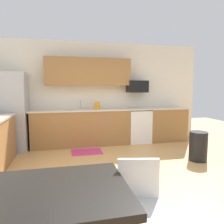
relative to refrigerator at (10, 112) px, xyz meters
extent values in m
plane|color=tan|center=(2.18, -2.22, -0.92)|extent=(12.00, 12.00, 0.00)
cube|color=silver|center=(2.18, 0.43, 0.43)|extent=(5.80, 0.10, 2.70)
cube|color=olive|center=(1.67, 0.08, -0.47)|extent=(2.49, 0.60, 0.90)
cube|color=olive|center=(4.05, 0.08, -0.47)|extent=(1.06, 0.60, 0.90)
cube|color=beige|center=(2.18, 0.08, 0.00)|extent=(4.80, 0.64, 0.04)
cube|color=olive|center=(1.88, 0.21, 0.98)|extent=(2.20, 0.34, 0.70)
cube|color=#9EA0A5|center=(0.00, 0.00, 0.00)|extent=(0.76, 0.70, 1.85)
cube|color=white|center=(3.22, 0.08, -0.48)|extent=(0.60, 0.60, 0.88)
cube|color=black|center=(3.22, 0.08, -0.03)|extent=(0.60, 0.60, 0.03)
cube|color=black|center=(3.22, 0.18, 0.60)|extent=(0.54, 0.36, 0.32)
cube|color=#A5A8AD|center=(1.67, 0.08, -0.04)|extent=(0.48, 0.40, 0.14)
cylinder|color=#B2B5BA|center=(1.67, 0.26, 0.12)|extent=(0.02, 0.02, 0.24)
cube|color=black|center=(0.99, -3.81, -0.22)|extent=(1.40, 0.90, 0.06)
cylinder|color=black|center=(1.63, -3.42, -0.58)|extent=(0.05, 0.05, 0.68)
cube|color=white|center=(1.83, -3.80, -0.47)|extent=(0.47, 0.47, 0.05)
cube|color=white|center=(1.87, -3.62, -0.27)|extent=(0.38, 0.12, 0.40)
cylinder|color=#B2B2B7|center=(2.03, -3.67, -0.71)|extent=(0.03, 0.03, 0.42)
cylinder|color=black|center=(3.89, -1.66, -0.62)|extent=(0.36, 0.36, 0.60)
cube|color=#CC3372|center=(1.73, -0.57, -0.92)|extent=(0.70, 0.50, 0.01)
cylinder|color=orange|center=(2.09, 0.13, 0.10)|extent=(0.14, 0.14, 0.20)
camera|label=1|loc=(1.21, -5.39, 0.57)|focal=34.10mm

